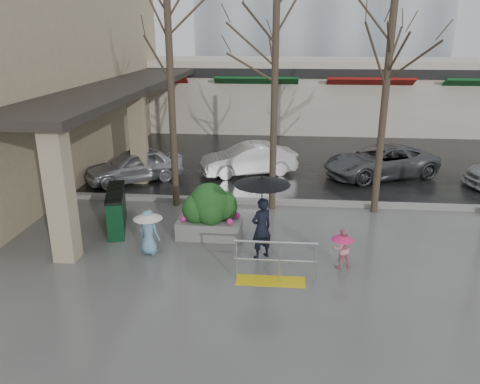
% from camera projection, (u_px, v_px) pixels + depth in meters
% --- Properties ---
extents(ground, '(120.00, 120.00, 0.00)m').
position_uv_depth(ground, '(222.00, 256.00, 12.13)').
color(ground, '#51514F').
rests_on(ground, ground).
extents(street_asphalt, '(120.00, 36.00, 0.01)m').
position_uv_depth(street_asphalt, '(262.00, 115.00, 32.86)').
color(street_asphalt, black).
rests_on(street_asphalt, ground).
extents(curb, '(120.00, 0.30, 0.15)m').
position_uv_depth(curb, '(237.00, 201.00, 15.88)').
color(curb, gray).
rests_on(curb, ground).
extents(near_building, '(6.00, 18.00, 8.00)m').
position_uv_depth(near_building, '(28.00, 71.00, 19.15)').
color(near_building, tan).
rests_on(near_building, ground).
extents(canopy_slab, '(2.80, 18.00, 0.25)m').
position_uv_depth(canopy_slab, '(128.00, 81.00, 18.91)').
color(canopy_slab, '#2D2823').
rests_on(canopy_slab, pillar_front).
extents(pillar_front, '(0.55, 0.55, 3.50)m').
position_uv_depth(pillar_front, '(60.00, 194.00, 11.43)').
color(pillar_front, tan).
rests_on(pillar_front, ground).
extents(pillar_back, '(0.55, 0.55, 3.50)m').
position_uv_depth(pillar_back, '(139.00, 137.00, 17.55)').
color(pillar_back, tan).
rests_on(pillar_back, ground).
extents(storefront_row, '(34.00, 6.74, 4.00)m').
position_uv_depth(storefront_row, '(292.00, 93.00, 28.23)').
color(storefront_row, beige).
rests_on(storefront_row, ground).
extents(handrail, '(1.90, 0.50, 1.03)m').
position_uv_depth(handrail, '(274.00, 267.00, 10.76)').
color(handrail, yellow).
rests_on(handrail, ground).
extents(tree_west, '(3.20, 3.20, 6.80)m').
position_uv_depth(tree_west, '(169.00, 47.00, 14.05)').
color(tree_west, '#382B21').
rests_on(tree_west, ground).
extents(tree_midwest, '(3.20, 3.20, 7.00)m').
position_uv_depth(tree_midwest, '(276.00, 42.00, 13.72)').
color(tree_midwest, '#382B21').
rests_on(tree_midwest, ground).
extents(tree_mideast, '(3.20, 3.20, 6.50)m').
position_uv_depth(tree_mideast, '(389.00, 55.00, 13.56)').
color(tree_mideast, '#382B21').
rests_on(tree_mideast, ground).
extents(woman, '(1.41, 1.41, 2.20)m').
position_uv_depth(woman, '(262.00, 205.00, 11.60)').
color(woman, black).
rests_on(woman, ground).
extents(child_pink, '(0.59, 0.55, 1.02)m').
position_uv_depth(child_pink, '(342.00, 246.00, 11.37)').
color(child_pink, pink).
rests_on(child_pink, ground).
extents(child_blue, '(0.75, 0.75, 1.20)m').
position_uv_depth(child_blue, '(148.00, 228.00, 12.05)').
color(child_blue, '#6C9FC0').
rests_on(child_blue, ground).
extents(planter, '(1.82, 1.07, 1.58)m').
position_uv_depth(planter, '(210.00, 211.00, 13.06)').
color(planter, slate).
rests_on(planter, ground).
extents(news_boxes, '(1.03, 2.12, 1.16)m').
position_uv_depth(news_boxes, '(117.00, 210.00, 13.68)').
color(news_boxes, '#0D3D20').
rests_on(news_boxes, ground).
extents(car_a, '(3.92, 3.24, 1.26)m').
position_uv_depth(car_a, '(134.00, 165.00, 18.03)').
color(car_a, '#AEAEB3').
rests_on(car_a, ground).
extents(car_b, '(4.05, 2.53, 1.26)m').
position_uv_depth(car_b, '(249.00, 159.00, 18.89)').
color(car_b, silver).
rests_on(car_b, ground).
extents(car_c, '(4.99, 3.68, 1.26)m').
position_uv_depth(car_c, '(380.00, 161.00, 18.58)').
color(car_c, '#53565A').
rests_on(car_c, ground).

